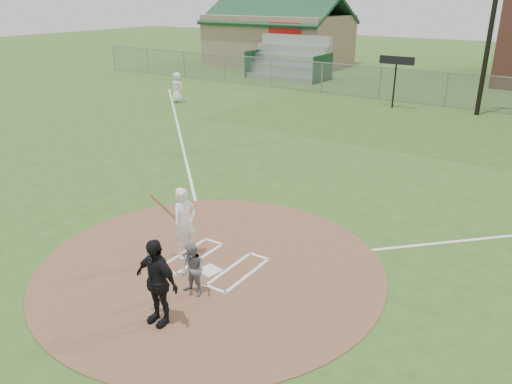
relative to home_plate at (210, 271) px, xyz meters
The scene contains 13 objects.
ground 0.25m from the home_plate, 121.74° to the left, with size 140.00×140.00×0.00m, color #30551D.
dirt_circle 0.24m from the home_plate, 121.74° to the left, with size 8.40×8.40×0.02m, color brown.
home_plate is the anchor object (origin of this frame).
foul_line_third 12.96m from the home_plate, 134.75° to the left, with size 0.10×24.00×0.01m, color white.
catcher 1.18m from the home_plate, 71.58° to the right, with size 0.60×0.47×1.23m, color gray.
umpire 2.32m from the home_plate, 79.93° to the right, with size 1.08×0.45×1.85m, color black.
ondeck_player 20.45m from the home_plate, 133.86° to the left, with size 0.87×0.57×1.79m, color silver.
batters_boxes 0.38m from the home_plate, 109.72° to the left, with size 2.08×1.88×0.01m.
batter_at_plate 1.35m from the home_plate, 164.25° to the left, with size 0.82×0.99×1.83m.
outfield_fence 22.23m from the home_plate, 90.33° to the left, with size 56.08×0.08×2.03m.
bleachers 29.53m from the home_plate, 116.43° to the left, with size 6.08×3.20×3.20m.
clubhouse 37.90m from the home_plate, 118.63° to the left, with size 12.20×8.71×6.23m.
scoreboard_sign 20.71m from the home_plate, 97.34° to the left, with size 2.00×0.10×2.93m.
Camera 1 is at (6.78, -8.26, 6.21)m, focal length 35.00 mm.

